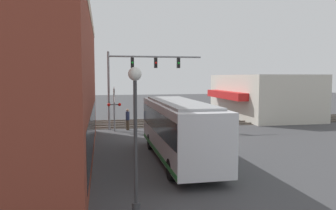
% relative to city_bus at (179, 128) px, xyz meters
% --- Properties ---
extents(ground_plane, '(120.00, 120.00, 0.00)m').
position_rel_city_bus_xyz_m(ground_plane, '(7.02, -2.80, -1.83)').
color(ground_plane, '#424244').
extents(shop_building, '(13.82, 8.89, 4.88)m').
position_rel_city_bus_xyz_m(shop_building, '(17.70, -14.09, 0.61)').
color(shop_building, beige).
rests_on(shop_building, ground).
extents(city_bus, '(10.44, 2.59, 3.32)m').
position_rel_city_bus_xyz_m(city_bus, '(0.00, 0.00, 0.00)').
color(city_bus, silver).
rests_on(city_bus, ground).
extents(traffic_signal_gantry, '(0.42, 8.42, 6.84)m').
position_rel_city_bus_xyz_m(traffic_signal_gantry, '(11.47, 0.95, 3.29)').
color(traffic_signal_gantry, gray).
rests_on(traffic_signal_gantry, ground).
extents(crossing_signal, '(1.41, 1.18, 3.81)m').
position_rel_city_bus_xyz_m(crossing_signal, '(10.54, 3.13, 0.47)').
color(crossing_signal, gray).
rests_on(crossing_signal, ground).
extents(streetlamp, '(0.44, 0.44, 4.98)m').
position_rel_city_bus_xyz_m(streetlamp, '(-6.96, 3.10, 1.14)').
color(streetlamp, '#38383A').
rests_on(streetlamp, ground).
extents(rail_track_near, '(2.60, 60.00, 0.15)m').
position_rel_city_bus_xyz_m(rail_track_near, '(13.02, -2.80, -1.80)').
color(rail_track_near, '#332D28').
rests_on(rail_track_near, ground).
extents(rail_track_far, '(2.60, 60.00, 0.15)m').
position_rel_city_bus_xyz_m(rail_track_far, '(16.22, -2.80, -1.80)').
color(rail_track_far, '#332D28').
rests_on(rail_track_far, ground).
extents(parked_car_silver, '(4.58, 1.82, 1.35)m').
position_rel_city_bus_xyz_m(parked_car_silver, '(18.02, -5.40, -1.19)').
color(parked_car_silver, '#B7B7BC').
rests_on(parked_car_silver, ground).
extents(pedestrian_at_crossing, '(0.34, 0.34, 1.87)m').
position_rel_city_bus_xyz_m(pedestrian_at_crossing, '(11.00, 1.97, -0.87)').
color(pedestrian_at_crossing, '#473828').
rests_on(pedestrian_at_crossing, ground).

